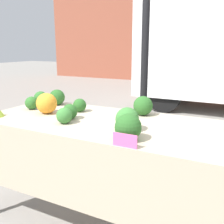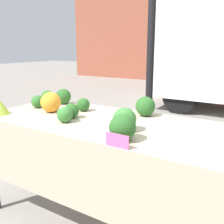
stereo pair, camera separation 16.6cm
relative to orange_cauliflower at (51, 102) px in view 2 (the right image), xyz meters
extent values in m
plane|color=gray|center=(0.63, 0.02, -0.99)|extent=(40.00, 40.00, 0.00)
cylinder|color=black|center=(0.64, 0.68, 0.21)|extent=(0.07, 0.07, 2.39)
cylinder|color=black|center=(-0.10, 4.09, -0.61)|extent=(0.76, 0.22, 0.76)
cylinder|color=black|center=(-0.10, 5.66, -0.61)|extent=(0.76, 0.22, 0.76)
cube|color=tan|center=(0.63, 0.02, -0.10)|extent=(2.14, 0.89, 0.03)
cube|color=tan|center=(0.63, -0.42, -0.37)|extent=(2.14, 0.01, 0.49)
cylinder|color=black|center=(-0.38, 0.40, -0.55)|extent=(0.05, 0.05, 0.87)
sphere|color=orange|center=(0.00, 0.00, 0.00)|extent=(0.18, 0.18, 0.18)
sphere|color=#387533|center=(0.82, -0.13, -0.01)|extent=(0.16, 0.16, 0.16)
sphere|color=#387533|center=(0.32, -0.18, -0.03)|extent=(0.12, 0.12, 0.12)
sphere|color=#2D6628|center=(-0.29, 0.25, -0.02)|extent=(0.14, 0.14, 0.14)
sphere|color=#2D6628|center=(-0.23, 0.06, -0.03)|extent=(0.12, 0.12, 0.12)
sphere|color=#285B23|center=(0.22, 0.18, -0.03)|extent=(0.12, 0.12, 0.12)
sphere|color=#285B23|center=(0.90, -0.30, -0.01)|extent=(0.17, 0.17, 0.17)
sphere|color=#285B23|center=(0.77, 0.32, -0.01)|extent=(0.16, 0.16, 0.16)
sphere|color=#285B23|center=(-0.14, 0.32, -0.01)|extent=(0.15, 0.15, 0.15)
sphere|color=#285B23|center=(0.29, -0.06, -0.03)|extent=(0.12, 0.12, 0.12)
cube|color=#F45B9E|center=(0.93, -0.42, -0.05)|extent=(0.15, 0.01, 0.08)
camera|label=1|loc=(1.51, -1.72, 0.47)|focal=42.00mm
camera|label=2|loc=(1.66, -1.64, 0.47)|focal=42.00mm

